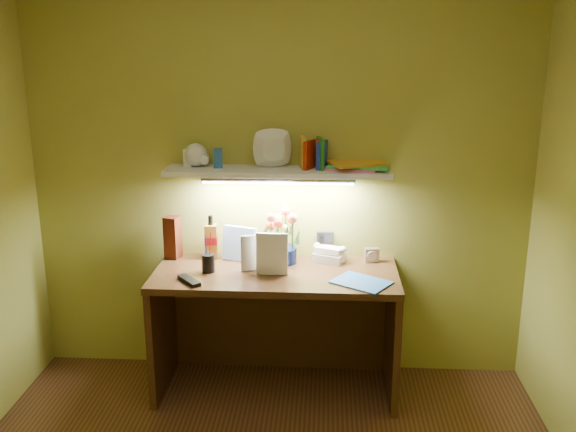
% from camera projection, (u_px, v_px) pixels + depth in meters
% --- Properties ---
extents(desk, '(1.40, 0.60, 0.75)m').
position_uv_depth(desk, '(276.00, 332.00, 3.77)').
color(desk, '#391B0F').
rests_on(desk, ground).
extents(flower_bouquet, '(0.24, 0.24, 0.32)m').
position_uv_depth(flower_bouquet, '(281.00, 236.00, 3.79)').
color(flower_bouquet, '#08133A').
rests_on(flower_bouquet, desk).
extents(telephone, '(0.21, 0.19, 0.11)m').
position_uv_depth(telephone, '(330.00, 253.00, 3.83)').
color(telephone, '#EFE6CC').
rests_on(telephone, desk).
extents(desk_clock, '(0.09, 0.06, 0.08)m').
position_uv_depth(desk_clock, '(372.00, 255.00, 3.83)').
color(desk_clock, '#B8B8BD').
rests_on(desk_clock, desk).
extents(whisky_bottle, '(0.08, 0.08, 0.27)m').
position_uv_depth(whisky_bottle, '(211.00, 237.00, 3.87)').
color(whisky_bottle, '#AE6B1E').
rests_on(whisky_bottle, desk).
extents(whisky_box, '(0.10, 0.10, 0.26)m').
position_uv_depth(whisky_box, '(173.00, 237.00, 3.87)').
color(whisky_box, '#531C0E').
rests_on(whisky_box, desk).
extents(pen_cup, '(0.08, 0.08, 0.18)m').
position_uv_depth(pen_cup, '(208.00, 257.00, 3.65)').
color(pen_cup, black).
rests_on(pen_cup, desk).
extents(art_card, '(0.21, 0.11, 0.21)m').
position_uv_depth(art_card, '(239.00, 244.00, 3.84)').
color(art_card, white).
rests_on(art_card, desk).
extents(tv_remote, '(0.16, 0.18, 0.02)m').
position_uv_depth(tv_remote, '(189.00, 280.00, 3.51)').
color(tv_remote, black).
rests_on(tv_remote, desk).
extents(blue_folder, '(0.36, 0.34, 0.01)m').
position_uv_depth(blue_folder, '(361.00, 282.00, 3.50)').
color(blue_folder, '#2C65AB').
rests_on(blue_folder, desk).
extents(desk_book_a, '(0.16, 0.06, 0.21)m').
position_uv_depth(desk_book_a, '(241.00, 254.00, 3.65)').
color(desk_book_a, beige).
rests_on(desk_book_a, desk).
extents(desk_book_b, '(0.18, 0.03, 0.25)m').
position_uv_depth(desk_book_b, '(256.00, 254.00, 3.60)').
color(desk_book_b, white).
rests_on(desk_book_b, desk).
extents(wall_shelf, '(1.31, 0.35, 0.22)m').
position_uv_depth(wall_shelf, '(282.00, 166.00, 3.69)').
color(wall_shelf, white).
rests_on(wall_shelf, ground).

